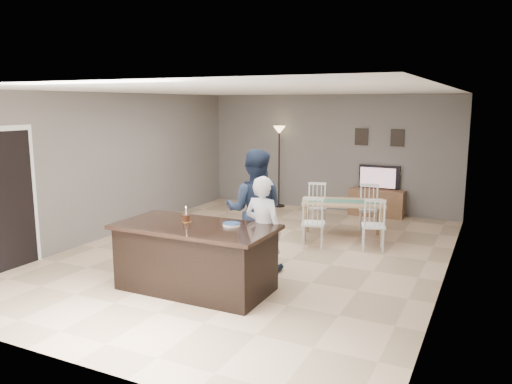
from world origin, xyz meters
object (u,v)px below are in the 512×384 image
at_px(plate_stack, 232,224).
at_px(floor_lamp, 279,144).
at_px(tv_console, 377,203).
at_px(man, 255,210).
at_px(dining_table, 343,208).
at_px(kitchen_island, 196,257).
at_px(television, 378,178).
at_px(birthday_cake, 186,218).
at_px(woman, 263,231).

height_order(plate_stack, floor_lamp, floor_lamp).
relative_size(tv_console, floor_lamp, 0.61).
height_order(man, dining_table, man).
height_order(plate_stack, dining_table, plate_stack).
height_order(kitchen_island, television, television).
height_order(birthday_cake, plate_stack, birthday_cake).
bearing_deg(man, plate_stack, 78.85).
relative_size(woman, floor_lamp, 0.79).
bearing_deg(kitchen_island, tv_console, 77.84).
bearing_deg(man, kitchen_island, 54.22).
height_order(tv_console, dining_table, dining_table).
xyz_separation_m(kitchen_island, television, (1.20, 5.64, 0.41)).
xyz_separation_m(birthday_cake, plate_stack, (0.67, 0.07, -0.03)).
xyz_separation_m(tv_console, woman, (-0.45, -5.02, 0.47)).
relative_size(kitchen_island, floor_lamp, 1.10).
xyz_separation_m(plate_stack, floor_lamp, (-1.65, 5.38, 0.60)).
height_order(woman, birthday_cake, woman).
distance_m(tv_console, dining_table, 2.19).
bearing_deg(dining_table, woman, -112.62).
distance_m(kitchen_island, television, 5.78).
xyz_separation_m(man, dining_table, (0.69, 2.32, -0.34)).
height_order(man, birthday_cake, man).
relative_size(tv_console, man, 0.65).
distance_m(dining_table, floor_lamp, 3.24).
relative_size(birthday_cake, plate_stack, 0.90).
height_order(television, floor_lamp, floor_lamp).
bearing_deg(woman, dining_table, -88.03).
bearing_deg(man, floor_lamp, -88.82).
relative_size(woman, dining_table, 0.76).
xyz_separation_m(woman, birthday_cake, (-0.96, -0.44, 0.18)).
relative_size(kitchen_island, man, 1.17).
height_order(man, plate_stack, man).
xyz_separation_m(man, floor_lamp, (-1.54, 4.47, 0.60)).
height_order(kitchen_island, floor_lamp, floor_lamp).
bearing_deg(birthday_cake, television, 75.71).
bearing_deg(woman, birthday_cake, 32.82).
bearing_deg(dining_table, plate_stack, -116.93).
bearing_deg(birthday_cake, woman, 24.85).
height_order(woman, dining_table, woman).
xyz_separation_m(tv_console, dining_table, (-0.15, -2.16, 0.28)).
xyz_separation_m(tv_console, plate_stack, (-0.74, -5.39, 0.62)).
bearing_deg(man, woman, 108.39).
xyz_separation_m(plate_stack, dining_table, (0.59, 3.23, -0.33)).
bearing_deg(tv_console, dining_table, -94.03).
height_order(woman, plate_stack, woman).
bearing_deg(tv_console, man, -100.70).
xyz_separation_m(kitchen_island, woman, (0.75, 0.55, 0.32)).
relative_size(tv_console, woman, 0.78).
xyz_separation_m(tv_console, man, (-0.85, -4.48, 0.62)).
relative_size(plate_stack, floor_lamp, 0.12).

